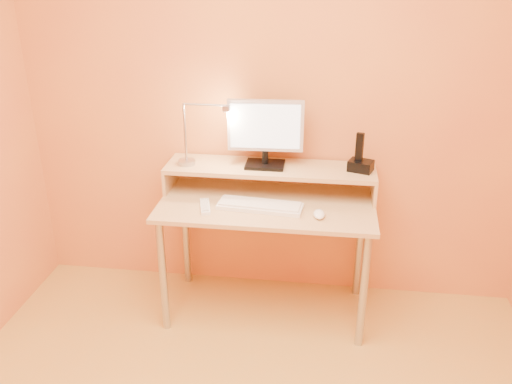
# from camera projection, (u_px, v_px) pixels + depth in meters

# --- Properties ---
(wall_back) EXTENTS (3.00, 0.04, 2.50)m
(wall_back) POSITION_uv_depth(u_px,v_px,m) (274.00, 96.00, 3.08)
(wall_back) COLOR #DA8E3E
(wall_back) RESTS_ON floor
(desk_leg_fl) EXTENTS (0.04, 0.04, 0.69)m
(desk_leg_fl) POSITION_uv_depth(u_px,v_px,m) (163.00, 276.00, 2.99)
(desk_leg_fl) COLOR #A9A8B0
(desk_leg_fl) RESTS_ON floor
(desk_leg_fr) EXTENTS (0.04, 0.04, 0.69)m
(desk_leg_fr) POSITION_uv_depth(u_px,v_px,m) (363.00, 292.00, 2.86)
(desk_leg_fr) COLOR #A9A8B0
(desk_leg_fr) RESTS_ON floor
(desk_leg_bl) EXTENTS (0.04, 0.04, 0.69)m
(desk_leg_bl) POSITION_uv_depth(u_px,v_px,m) (186.00, 234.00, 3.45)
(desk_leg_bl) COLOR #A9A8B0
(desk_leg_bl) RESTS_ON floor
(desk_leg_br) EXTENTS (0.04, 0.04, 0.69)m
(desk_leg_br) POSITION_uv_depth(u_px,v_px,m) (360.00, 245.00, 3.31)
(desk_leg_br) COLOR #A9A8B0
(desk_leg_br) RESTS_ON floor
(desk_lower) EXTENTS (1.20, 0.60, 0.02)m
(desk_lower) POSITION_uv_depth(u_px,v_px,m) (267.00, 205.00, 3.01)
(desk_lower) COLOR tan
(desk_lower) RESTS_ON floor
(shelf_riser_left) EXTENTS (0.02, 0.30, 0.14)m
(shelf_riser_left) POSITION_uv_depth(u_px,v_px,m) (171.00, 176.00, 3.18)
(shelf_riser_left) COLOR tan
(shelf_riser_left) RESTS_ON desk_lower
(shelf_riser_right) EXTENTS (0.02, 0.30, 0.14)m
(shelf_riser_right) POSITION_uv_depth(u_px,v_px,m) (374.00, 187.00, 3.04)
(shelf_riser_right) COLOR tan
(shelf_riser_right) RESTS_ON desk_lower
(desk_shelf) EXTENTS (1.20, 0.30, 0.02)m
(desk_shelf) POSITION_uv_depth(u_px,v_px,m) (270.00, 168.00, 3.08)
(desk_shelf) COLOR tan
(desk_shelf) RESTS_ON desk_lower
(monitor_foot) EXTENTS (0.22, 0.16, 0.02)m
(monitor_foot) POSITION_uv_depth(u_px,v_px,m) (265.00, 165.00, 3.07)
(monitor_foot) COLOR black
(monitor_foot) RESTS_ON desk_shelf
(monitor_neck) EXTENTS (0.04, 0.04, 0.07)m
(monitor_neck) POSITION_uv_depth(u_px,v_px,m) (265.00, 157.00, 3.05)
(monitor_neck) COLOR black
(monitor_neck) RESTS_ON monitor_foot
(monitor_panel) EXTENTS (0.43, 0.05, 0.29)m
(monitor_panel) POSITION_uv_depth(u_px,v_px,m) (266.00, 126.00, 2.99)
(monitor_panel) COLOR #B9B8C2
(monitor_panel) RESTS_ON monitor_neck
(monitor_back) EXTENTS (0.38, 0.03, 0.25)m
(monitor_back) POSITION_uv_depth(u_px,v_px,m) (266.00, 124.00, 3.01)
(monitor_back) COLOR black
(monitor_back) RESTS_ON monitor_panel
(monitor_screen) EXTENTS (0.39, 0.02, 0.25)m
(monitor_screen) POSITION_uv_depth(u_px,v_px,m) (265.00, 127.00, 2.97)
(monitor_screen) COLOR silver
(monitor_screen) RESTS_ON monitor_panel
(lamp_base) EXTENTS (0.10, 0.10, 0.02)m
(lamp_base) POSITION_uv_depth(u_px,v_px,m) (187.00, 162.00, 3.10)
(lamp_base) COLOR #A9A8B0
(lamp_base) RESTS_ON desk_shelf
(lamp_post) EXTENTS (0.01, 0.01, 0.33)m
(lamp_post) POSITION_uv_depth(u_px,v_px,m) (185.00, 133.00, 3.03)
(lamp_post) COLOR #A9A8B0
(lamp_post) RESTS_ON lamp_base
(lamp_arm) EXTENTS (0.24, 0.01, 0.01)m
(lamp_arm) POSITION_uv_depth(u_px,v_px,m) (205.00, 105.00, 2.95)
(lamp_arm) COLOR #A9A8B0
(lamp_arm) RESTS_ON lamp_post
(lamp_head) EXTENTS (0.04, 0.04, 0.03)m
(lamp_head) POSITION_uv_depth(u_px,v_px,m) (226.00, 108.00, 2.94)
(lamp_head) COLOR #A9A8B0
(lamp_head) RESTS_ON lamp_arm
(lamp_bulb) EXTENTS (0.03, 0.03, 0.00)m
(lamp_bulb) POSITION_uv_depth(u_px,v_px,m) (226.00, 111.00, 2.94)
(lamp_bulb) COLOR #FFEAC6
(lamp_bulb) RESTS_ON lamp_head
(phone_dock) EXTENTS (0.16, 0.14, 0.06)m
(phone_dock) POSITION_uv_depth(u_px,v_px,m) (361.00, 166.00, 3.00)
(phone_dock) COLOR black
(phone_dock) RESTS_ON desk_shelf
(phone_handset) EXTENTS (0.05, 0.04, 0.16)m
(phone_handset) POSITION_uv_depth(u_px,v_px,m) (360.00, 147.00, 2.96)
(phone_handset) COLOR black
(phone_handset) RESTS_ON phone_dock
(phone_led) EXTENTS (0.01, 0.00, 0.04)m
(phone_led) POSITION_uv_depth(u_px,v_px,m) (369.00, 169.00, 2.95)
(phone_led) COLOR #1876EC
(phone_led) RESTS_ON phone_dock
(keyboard) EXTENTS (0.47, 0.19, 0.02)m
(keyboard) POSITION_uv_depth(u_px,v_px,m) (260.00, 206.00, 2.93)
(keyboard) COLOR white
(keyboard) RESTS_ON desk_lower
(mouse) EXTENTS (0.07, 0.11, 0.04)m
(mouse) POSITION_uv_depth(u_px,v_px,m) (319.00, 214.00, 2.83)
(mouse) COLOR white
(mouse) RESTS_ON desk_lower
(remote_control) EXTENTS (0.10, 0.19, 0.02)m
(remote_control) POSITION_uv_depth(u_px,v_px,m) (205.00, 207.00, 2.93)
(remote_control) COLOR white
(remote_control) RESTS_ON desk_lower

